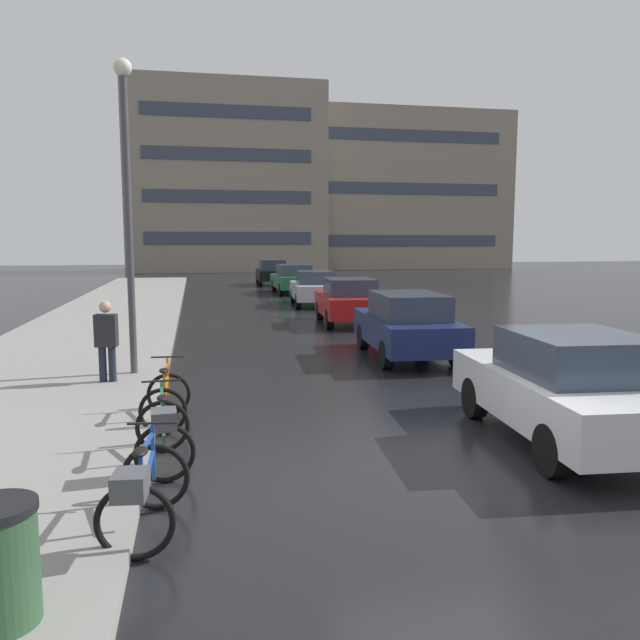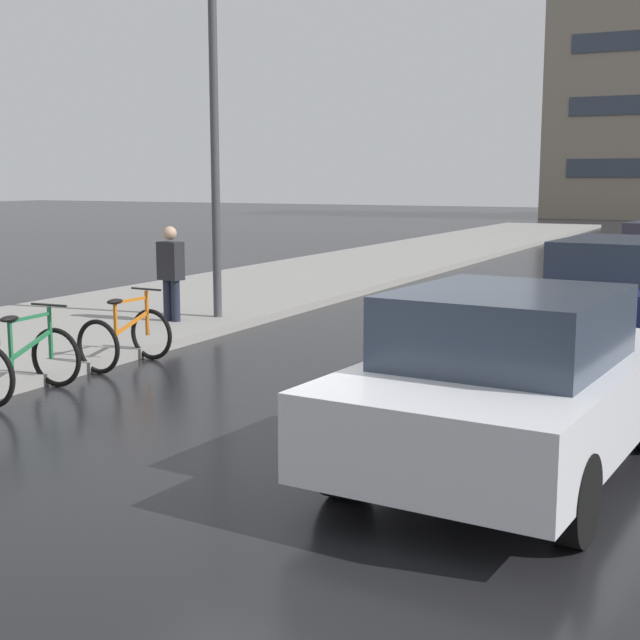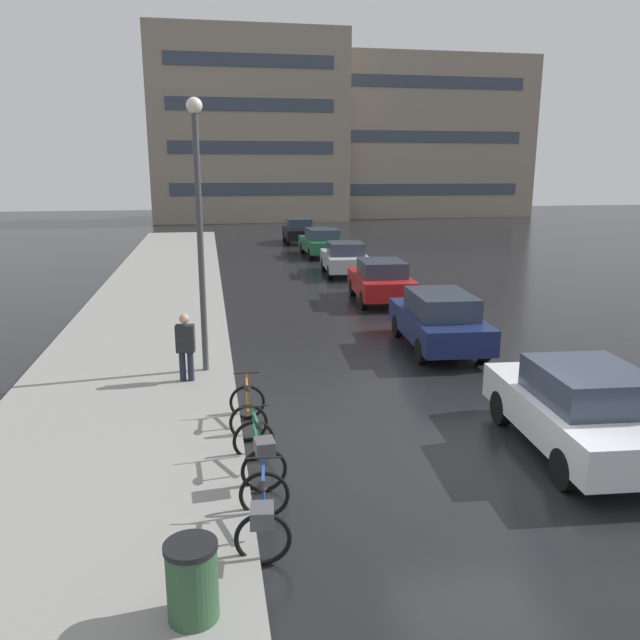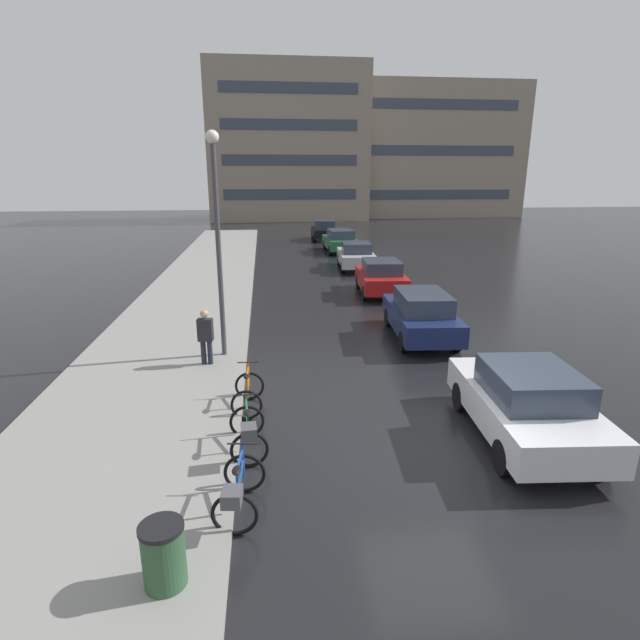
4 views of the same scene
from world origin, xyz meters
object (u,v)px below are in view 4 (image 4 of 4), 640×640
(car_black, at_px, (324,230))
(trash_bin, at_px, (164,559))
(bicycle_third, at_px, (248,393))
(car_silver, at_px, (356,256))
(bicycle_second, at_px, (248,433))
(streetlamp, at_px, (217,226))
(car_navy, at_px, (421,314))
(car_red, at_px, (381,277))
(car_white, at_px, (526,403))
(pedestrian, at_px, (206,336))
(car_green, at_px, (340,240))
(bicycle_nearest, at_px, (238,492))

(car_black, xyz_separation_m, trash_bin, (-6.24, -35.23, -0.30))
(bicycle_third, relative_size, car_silver, 0.26)
(bicycle_second, bearing_deg, streetlamp, 98.88)
(trash_bin, bearing_deg, streetlamp, 89.10)
(car_silver, bearing_deg, bicycle_second, -106.21)
(car_navy, distance_m, car_red, 6.27)
(car_white, bearing_deg, streetlamp, 140.23)
(car_navy, distance_m, car_silver, 12.46)
(pedestrian, bearing_deg, bicycle_third, -65.72)
(car_red, relative_size, pedestrian, 2.40)
(car_green, xyz_separation_m, trash_bin, (-6.57, -28.61, -0.29))
(car_black, height_order, pedestrian, pedestrian)
(bicycle_second, xyz_separation_m, trash_bin, (-0.97, -3.14, 0.02))
(bicycle_second, bearing_deg, car_black, 80.67)
(bicycle_second, distance_m, pedestrian, 4.82)
(car_red, distance_m, car_green, 12.63)
(bicycle_second, height_order, streetlamp, streetlamp)
(car_navy, xyz_separation_m, car_red, (0.13, 6.27, -0.02))
(bicycle_nearest, height_order, streetlamp, streetlamp)
(bicycle_second, bearing_deg, bicycle_nearest, -93.44)
(car_green, relative_size, car_black, 1.06)
(car_silver, bearing_deg, car_green, 89.41)
(bicycle_second, xyz_separation_m, car_black, (5.27, 32.09, 0.32))
(car_white, bearing_deg, bicycle_nearest, -161.68)
(bicycle_third, xyz_separation_m, car_black, (5.33, 30.10, 0.42))
(bicycle_second, xyz_separation_m, car_navy, (5.39, 6.57, 0.31))
(car_white, distance_m, car_green, 25.40)
(car_white, distance_m, trash_bin, 7.24)
(car_red, height_order, car_black, car_black)
(pedestrian, bearing_deg, bicycle_nearest, -79.93)
(car_red, xyz_separation_m, trash_bin, (-6.49, -15.98, -0.28))
(bicycle_second, xyz_separation_m, streetlamp, (-0.84, 5.35, 3.33))
(streetlamp, bearing_deg, car_red, 49.64)
(car_silver, height_order, streetlamp, streetlamp)
(bicycle_second, distance_m, car_green, 26.08)
(bicycle_nearest, xyz_separation_m, car_navy, (5.50, 8.37, 0.32))
(trash_bin, bearing_deg, bicycle_second, 72.86)
(car_silver, bearing_deg, car_black, 91.15)
(bicycle_nearest, relative_size, car_green, 0.32)
(car_silver, bearing_deg, car_red, -90.06)
(bicycle_third, height_order, car_silver, car_silver)
(car_silver, distance_m, car_black, 13.07)
(car_green, bearing_deg, bicycle_third, -103.55)
(car_silver, bearing_deg, pedestrian, -115.22)
(bicycle_second, xyz_separation_m, car_red, (5.52, 12.84, 0.29))
(car_navy, bearing_deg, car_red, 88.81)
(bicycle_third, distance_m, car_red, 12.20)
(car_green, height_order, pedestrian, pedestrian)
(bicycle_second, height_order, trash_bin, trash_bin)
(car_green, bearing_deg, trash_bin, -102.93)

